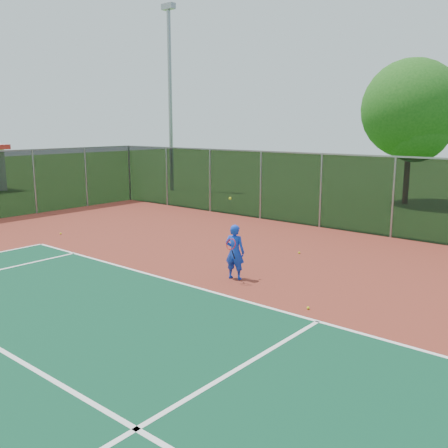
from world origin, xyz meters
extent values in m
plane|color=#275719|center=(0.00, 0.00, 0.00)|extent=(120.00, 120.00, 0.00)
cube|color=maroon|center=(0.00, 2.00, 0.01)|extent=(30.00, 20.00, 0.02)
cube|color=white|center=(2.00, 3.00, 0.03)|extent=(22.00, 0.10, 0.00)
cube|color=white|center=(2.00, -2.00, 0.03)|extent=(18.00, 0.10, 0.00)
cube|color=black|center=(0.00, 12.00, 1.52)|extent=(30.00, 0.04, 3.00)
cube|color=gray|center=(0.00, 12.00, 3.02)|extent=(30.00, 0.06, 0.06)
imported|color=#1539C7|center=(-1.27, 4.25, 0.77)|extent=(0.62, 0.49, 1.51)
cylinder|color=black|center=(-1.12, 4.00, 0.77)|extent=(0.03, 0.15, 0.27)
torus|color=#A51414|center=(-1.12, 3.90, 1.07)|extent=(0.30, 0.13, 0.29)
sphere|color=yellow|center=(-1.52, 4.35, 2.20)|extent=(0.07, 0.07, 0.07)
sphere|color=yellow|center=(-1.34, 7.71, 0.06)|extent=(0.07, 0.07, 0.07)
sphere|color=yellow|center=(-9.92, 4.36, 0.06)|extent=(0.07, 0.07, 0.07)
sphere|color=yellow|center=(1.46, 3.50, 0.06)|extent=(0.07, 0.07, 0.07)
cylinder|color=gray|center=(-16.43, 16.65, 5.53)|extent=(0.24, 0.24, 11.06)
cube|color=gray|center=(-16.43, 16.65, 11.24)|extent=(0.90, 0.40, 0.35)
cylinder|color=#381F14|center=(-2.67, 20.66, 1.45)|extent=(0.30, 0.30, 2.89)
sphere|color=#1B5115|center=(-2.67, 20.66, 4.98)|extent=(5.14, 5.14, 5.14)
sphere|color=#1B5115|center=(-2.27, 20.36, 4.02)|extent=(3.53, 3.53, 3.53)
camera|label=1|loc=(6.88, -5.96, 4.12)|focal=40.00mm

